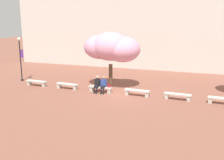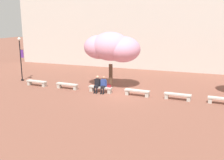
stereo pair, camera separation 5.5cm
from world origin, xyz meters
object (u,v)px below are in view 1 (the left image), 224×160
at_px(handbag, 109,86).
at_px(lamp_post_with_banner, 20,55).
at_px(stone_bench_far_east, 222,100).
at_px(stone_bench_east_end, 178,96).
at_px(stone_bench_center, 100,88).
at_px(stone_bench_near_east, 137,92).
at_px(stone_bench_west_end, 37,82).
at_px(person_seated_right, 103,84).
at_px(person_seated_left, 97,83).
at_px(stone_bench_near_west, 67,85).
at_px(cherry_tree_main, 112,48).

relative_size(handbag, lamp_post_with_banner, 0.09).
xyz_separation_m(stone_bench_far_east, lamp_post_with_banner, (-17.04, 1.20, 2.07)).
bearing_deg(stone_bench_far_east, stone_bench_east_end, 180.00).
xyz_separation_m(stone_bench_center, stone_bench_near_east, (2.92, 0.00, 0.00)).
height_order(stone_bench_center, stone_bench_near_east, same).
height_order(handbag, lamp_post_with_banner, lamp_post_with_banner).
height_order(stone_bench_west_end, handbag, handbag).
bearing_deg(stone_bench_near_east, person_seated_right, -178.85).
bearing_deg(lamp_post_with_banner, person_seated_left, -8.89).
height_order(stone_bench_near_west, stone_bench_east_end, same).
bearing_deg(person_seated_right, stone_bench_center, 168.49).
bearing_deg(handbag, stone_bench_far_east, -0.18).
distance_m(stone_bench_center, stone_bench_east_end, 5.85).
bearing_deg(person_seated_right, stone_bench_near_east, 1.15).
height_order(stone_bench_west_end, cherry_tree_main, cherry_tree_main).
distance_m(stone_bench_east_end, cherry_tree_main, 6.42).
relative_size(stone_bench_near_west, stone_bench_far_east, 1.00).
bearing_deg(handbag, person_seated_left, -175.34).
relative_size(stone_bench_center, cherry_tree_main, 0.41).
relative_size(stone_bench_center, stone_bench_east_end, 1.00).
bearing_deg(stone_bench_east_end, handbag, 179.73).
relative_size(stone_bench_near_east, person_seated_right, 1.47).
height_order(handbag, cherry_tree_main, cherry_tree_main).
relative_size(stone_bench_near_west, cherry_tree_main, 0.41).
relative_size(handbag, cherry_tree_main, 0.07).
bearing_deg(stone_bench_center, cherry_tree_main, 75.75).
height_order(stone_bench_west_end, lamp_post_with_banner, lamp_post_with_banner).
relative_size(stone_bench_far_east, person_seated_left, 1.47).
bearing_deg(stone_bench_center, stone_bench_east_end, 0.00).
relative_size(person_seated_left, lamp_post_with_banner, 0.33).
bearing_deg(person_seated_right, stone_bench_east_end, 0.55).
distance_m(stone_bench_west_end, stone_bench_far_east, 14.62).
xyz_separation_m(stone_bench_center, cherry_tree_main, (0.40, 1.57, 3.01)).
xyz_separation_m(stone_bench_near_west, stone_bench_center, (2.92, 0.00, 0.00)).
bearing_deg(cherry_tree_main, handbag, -78.84).
relative_size(stone_bench_west_end, stone_bench_near_west, 1.00).
distance_m(stone_bench_west_end, stone_bench_center, 5.85).
height_order(stone_bench_west_end, person_seated_right, person_seated_right).
bearing_deg(stone_bench_east_end, stone_bench_center, 180.00).
height_order(person_seated_left, handbag, person_seated_left).
height_order(stone_bench_near_east, cherry_tree_main, cherry_tree_main).
relative_size(stone_bench_far_east, handbag, 5.59).
bearing_deg(stone_bench_far_east, lamp_post_with_banner, 175.97).
bearing_deg(handbag, lamp_post_with_banner, 172.54).
xyz_separation_m(stone_bench_center, person_seated_left, (-0.25, -0.05, 0.39)).
bearing_deg(person_seated_left, cherry_tree_main, 68.09).
bearing_deg(person_seated_right, stone_bench_west_end, 179.50).
height_order(stone_bench_west_end, stone_bench_center, same).
height_order(stone_bench_near_east, person_seated_left, person_seated_left).
distance_m(stone_bench_near_west, cherry_tree_main, 4.75).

